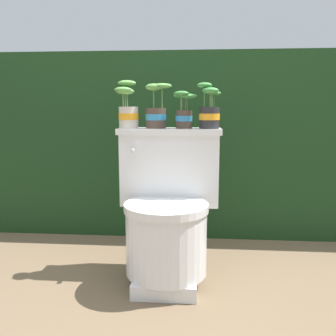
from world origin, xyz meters
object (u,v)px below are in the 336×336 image
object	(u,v)px
potted_plant_middle	(184,111)
potted_plant_midright	(209,111)
potted_plant_midleft	(156,112)
toilet	(167,215)
potted_plant_left	(128,109)

from	to	relation	value
potted_plant_middle	potted_plant_midright	world-z (taller)	potted_plant_midright
potted_plant_midleft	potted_plant_middle	bearing A→B (deg)	-0.22
toilet	potted_plant_left	size ratio (longest dim) A/B	3.13
toilet	potted_plant_midright	bearing A→B (deg)	29.91
potted_plant_midright	potted_plant_left	bearing A→B (deg)	179.33
toilet	potted_plant_midright	xyz separation A→B (m)	(0.20, 0.11, 0.50)
toilet	potted_plant_midleft	world-z (taller)	potted_plant_midleft
potted_plant_midright	toilet	bearing A→B (deg)	-150.09
potted_plant_midleft	potted_plant_middle	world-z (taller)	potted_plant_midleft
potted_plant_left	potted_plant_midleft	distance (m)	0.14
potted_plant_left	potted_plant_middle	xyz separation A→B (m)	(0.28, 0.01, -0.01)
potted_plant_middle	potted_plant_midleft	bearing A→B (deg)	179.78
toilet	potted_plant_midleft	size ratio (longest dim) A/B	3.35
toilet	potted_plant_middle	size ratio (longest dim) A/B	4.06
potted_plant_midright	potted_plant_midleft	bearing A→B (deg)	176.88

